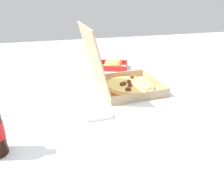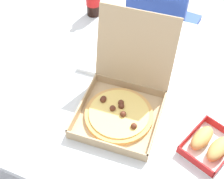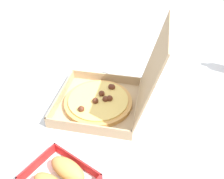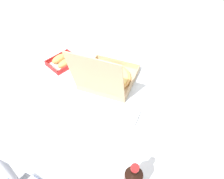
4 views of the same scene
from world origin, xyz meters
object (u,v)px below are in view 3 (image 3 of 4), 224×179
Objects in this scene: pizza_box_open at (107,96)px; paper_menu at (210,155)px; bread_side_box at (60,179)px; napkin_pile at (161,80)px.

pizza_box_open is 0.41m from paper_menu.
bread_side_box reaches higher than paper_menu.
pizza_box_open is 0.35m from bread_side_box.
bread_side_box is 1.10× the size of paper_menu.
pizza_box_open is at bearing 173.89° from bread_side_box.
bread_side_box is 0.61m from napkin_pile.
napkin_pile is (-0.57, 0.22, -0.02)m from bread_side_box.
bread_side_box is at bearing -63.16° from paper_menu.
bread_side_box is 0.47m from paper_menu.
napkin_pile is (-0.21, 0.18, -0.04)m from pizza_box_open.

